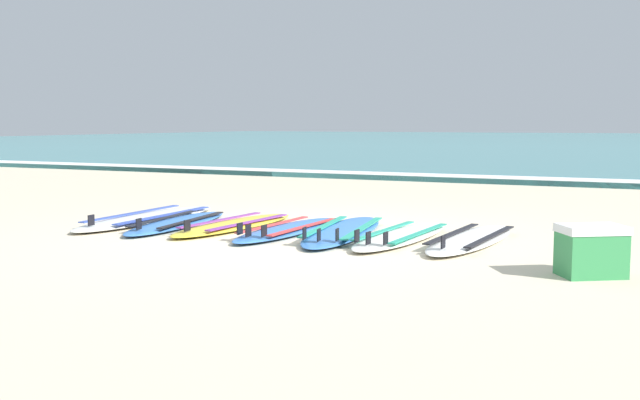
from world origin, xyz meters
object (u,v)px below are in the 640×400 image
object	(u,v)px
surfboard_6	(471,239)
cooler_box	(591,251)
surfboard_5	(402,236)
surfboard_0	(149,218)
surfboard_1	(178,223)
surfboard_4	(343,231)
surfboard_2	(235,225)
surfboard_3	(289,229)

from	to	relation	value
surfboard_6	cooler_box	world-z (taller)	cooler_box
cooler_box	surfboard_6	bearing A→B (deg)	135.54
surfboard_5	surfboard_0	bearing A→B (deg)	178.81
surfboard_1	surfboard_4	bearing A→B (deg)	6.09
surfboard_4	surfboard_6	xyz separation A→B (m)	(1.29, 0.03, -0.00)
surfboard_6	surfboard_2	bearing A→B (deg)	-177.62
surfboard_1	cooler_box	size ratio (longest dim) A/B	3.68
surfboard_0	surfboard_6	xyz separation A→B (m)	(3.71, 0.03, 0.00)
surfboard_5	surfboard_6	xyz separation A→B (m)	(0.65, 0.09, -0.00)
surfboard_0	surfboard_2	bearing A→B (deg)	-3.64
surfboard_2	surfboard_5	bearing A→B (deg)	0.39
surfboard_0	surfboard_4	bearing A→B (deg)	-0.11
cooler_box	surfboard_3	bearing A→B (deg)	162.34
surfboard_3	surfboard_6	world-z (taller)	same
surfboard_2	surfboard_4	bearing A→B (deg)	3.35
surfboard_1	cooler_box	bearing A→B (deg)	-11.65
surfboard_3	surfboard_5	xyz separation A→B (m)	(1.18, 0.08, -0.00)
surfboard_6	surfboard_4	bearing A→B (deg)	-178.53
surfboard_4	surfboard_6	size ratio (longest dim) A/B	1.11
cooler_box	surfboard_5	bearing A→B (deg)	150.17
surfboard_3	surfboard_2	bearing A→B (deg)	174.25
surfboard_2	surfboard_3	world-z (taller)	same
surfboard_2	cooler_box	xyz separation A→B (m)	(3.65, -1.02, 0.16)
surfboard_3	cooler_box	bearing A→B (deg)	-17.66
surfboard_3	cooler_box	distance (m)	3.12
surfboard_1	surfboard_5	bearing A→B (deg)	3.22
surfboard_1	surfboard_3	size ratio (longest dim) A/B	1.04
surfboard_0	surfboard_2	size ratio (longest dim) A/B	1.20
surfboard_0	surfboard_6	bearing A→B (deg)	0.44
surfboard_2	surfboard_6	distance (m)	2.52
surfboard_0	cooler_box	bearing A→B (deg)	-12.68
surfboard_0	surfboard_5	world-z (taller)	same
surfboard_4	surfboard_0	bearing A→B (deg)	179.89
surfboard_5	cooler_box	size ratio (longest dim) A/B	3.66
surfboard_0	surfboard_1	bearing A→B (deg)	-20.36
surfboard_2	surfboard_5	distance (m)	1.86
surfboard_0	surfboard_5	xyz separation A→B (m)	(3.06, -0.06, 0.00)
cooler_box	surfboard_1	bearing A→B (deg)	168.35
surfboard_0	surfboard_1	xyz separation A→B (m)	(0.55, -0.20, 0.00)
surfboard_1	surfboard_3	distance (m)	1.33
surfboard_1	surfboard_3	bearing A→B (deg)	2.57
surfboard_2	surfboard_4	xyz separation A→B (m)	(1.23, 0.07, 0.00)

